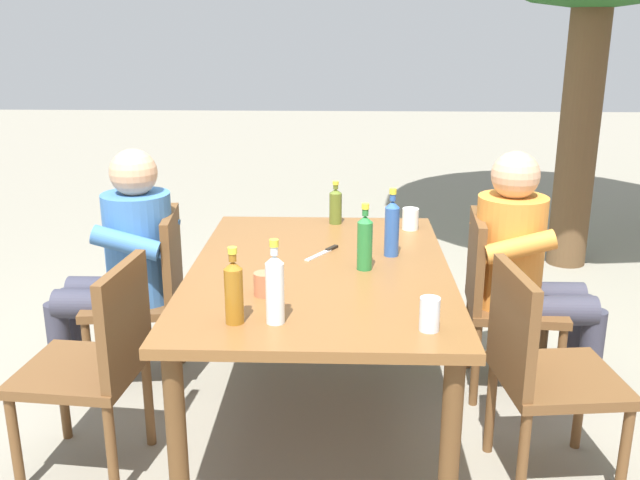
{
  "coord_description": "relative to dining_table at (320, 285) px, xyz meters",
  "views": [
    {
      "loc": [
        2.8,
        0.1,
        1.72
      ],
      "look_at": [
        0.0,
        0.0,
        0.86
      ],
      "focal_mm": 39.56,
      "sensor_mm": 36.0,
      "label": 1
    }
  ],
  "objects": [
    {
      "name": "bottle_green",
      "position": [
        0.02,
        0.19,
        0.2
      ],
      "size": [
        0.06,
        0.06,
        0.28
      ],
      "color": "#287A38",
      "rests_on": "dining_table"
    },
    {
      "name": "bottle_olive",
      "position": [
        -0.69,
        0.06,
        0.18
      ],
      "size": [
        0.06,
        0.06,
        0.22
      ],
      "color": "#566623",
      "rests_on": "dining_table"
    },
    {
      "name": "ground_plane",
      "position": [
        0.0,
        0.0,
        -0.66
      ],
      "size": [
        24.0,
        24.0,
        0.0
      ],
      "primitive_type": "plane",
      "color": "gray"
    },
    {
      "name": "person_in_plaid_shirt",
      "position": [
        -0.36,
        -0.95,
        -0.01
      ],
      "size": [
        0.47,
        0.61,
        1.18
      ],
      "color": "#3D70B2",
      "rests_on": "ground_plane"
    },
    {
      "name": "bottle_blue",
      "position": [
        -0.17,
        0.31,
        0.21
      ],
      "size": [
        0.06,
        0.06,
        0.3
      ],
      "color": "#2D56A3",
      "rests_on": "dining_table"
    },
    {
      "name": "bottle_clear",
      "position": [
        0.58,
        -0.13,
        0.21
      ],
      "size": [
        0.06,
        0.06,
        0.3
      ],
      "color": "white",
      "rests_on": "dining_table"
    },
    {
      "name": "person_in_white_shirt",
      "position": [
        -0.36,
        0.95,
        -0.01
      ],
      "size": [
        0.47,
        0.61,
        1.18
      ],
      "color": "orange",
      "rests_on": "ground_plane"
    },
    {
      "name": "table_knife",
      "position": [
        -0.2,
        0.01,
        0.09
      ],
      "size": [
        0.21,
        0.14,
        0.01
      ],
      "color": "silver",
      "rests_on": "dining_table"
    },
    {
      "name": "chair_far_left",
      "position": [
        -0.37,
        0.84,
        -0.17
      ],
      "size": [
        0.47,
        0.47,
        0.87
      ],
      "color": "brown",
      "rests_on": "ground_plane"
    },
    {
      "name": "bottle_amber",
      "position": [
        0.59,
        -0.27,
        0.2
      ],
      "size": [
        0.06,
        0.06,
        0.27
      ],
      "color": "#996019",
      "rests_on": "dining_table"
    },
    {
      "name": "chair_near_right",
      "position": [
        0.37,
        -0.84,
        -0.17
      ],
      "size": [
        0.48,
        0.48,
        0.87
      ],
      "color": "brown",
      "rests_on": "ground_plane"
    },
    {
      "name": "dining_table",
      "position": [
        0.0,
        0.0,
        0.0
      ],
      "size": [
        1.61,
        1.09,
        0.74
      ],
      "color": "brown",
      "rests_on": "ground_plane"
    },
    {
      "name": "cup_white",
      "position": [
        -0.59,
        0.43,
        0.13
      ],
      "size": [
        0.08,
        0.08,
        0.11
      ],
      "primitive_type": "cylinder",
      "color": "white",
      "rests_on": "dining_table"
    },
    {
      "name": "cup_glass",
      "position": [
        0.62,
        0.39,
        0.14
      ],
      "size": [
        0.07,
        0.07,
        0.12
      ],
      "primitive_type": "cylinder",
      "color": "silver",
      "rests_on": "dining_table"
    },
    {
      "name": "backpack_by_near_side",
      "position": [
        -1.27,
        0.12,
        -0.46
      ],
      "size": [
        0.3,
        0.22,
        0.42
      ],
      "color": "maroon",
      "rests_on": "ground_plane"
    },
    {
      "name": "chair_far_right",
      "position": [
        0.37,
        0.84,
        -0.17
      ],
      "size": [
        0.48,
        0.48,
        0.87
      ],
      "color": "brown",
      "rests_on": "ground_plane"
    },
    {
      "name": "cup_terracotta",
      "position": [
        0.33,
        -0.2,
        0.13
      ],
      "size": [
        0.08,
        0.08,
        0.09
      ],
      "primitive_type": "cylinder",
      "color": "#BC6B47",
      "rests_on": "dining_table"
    },
    {
      "name": "chair_near_left",
      "position": [
        -0.37,
        -0.84,
        -0.17
      ],
      "size": [
        0.49,
        0.49,
        0.87
      ],
      "color": "brown",
      "rests_on": "ground_plane"
    }
  ]
}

